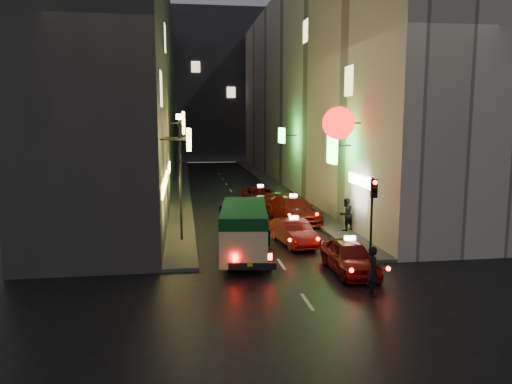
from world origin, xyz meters
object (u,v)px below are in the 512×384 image
traffic_light (373,200)px  lamp_post (180,169)px  minibus (244,226)px  taxi_near (350,254)px  pedestrian_crossing (373,268)px

traffic_light → lamp_post: size_ratio=0.56×
minibus → taxi_near: size_ratio=1.16×
pedestrian_crossing → traffic_light: size_ratio=0.57×
minibus → lamp_post: size_ratio=0.91×
taxi_near → minibus: bearing=147.0°
traffic_light → minibus: bearing=168.9°
lamp_post → minibus: bearing=-51.7°
pedestrian_crossing → lamp_post: bearing=40.6°
minibus → traffic_light: (5.47, -1.07, 1.20)m
pedestrian_crossing → traffic_light: 4.77m
minibus → taxi_near: (3.96, -2.57, -0.71)m
minibus → pedestrian_crossing: (3.89, -5.24, -0.49)m
taxi_near → lamp_post: lamp_post is taller
minibus → lamp_post: 4.94m
taxi_near → lamp_post: (-6.69, 6.03, 2.94)m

